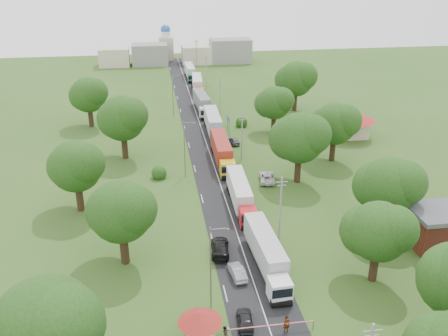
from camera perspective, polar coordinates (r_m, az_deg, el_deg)
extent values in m
plane|color=#2D531B|center=(73.83, 0.79, -5.44)|extent=(260.00, 260.00, 0.00)
cube|color=black|center=(91.66, -1.25, 0.54)|extent=(8.00, 200.00, 0.04)
cylinder|color=slate|center=(52.66, 0.36, -18.37)|extent=(0.20, 0.20, 1.10)
cube|color=slate|center=(52.33, 0.36, -17.97)|extent=(0.35, 0.35, 0.25)
cylinder|color=red|center=(53.08, 5.40, -17.45)|extent=(9.00, 0.12, 0.12)
cylinder|color=slate|center=(54.49, 10.19, -17.19)|extent=(0.10, 0.10, 1.00)
cube|color=beige|center=(51.98, -2.73, -18.12)|extent=(2.60, 2.60, 2.40)
cone|color=maroon|center=(50.87, -2.77, -16.69)|extent=(4.40, 4.40, 1.10)
cube|color=black|center=(51.95, -1.23, -17.82)|extent=(0.02, 1.20, 0.90)
cylinder|color=slate|center=(104.41, 0.59, 4.64)|extent=(0.12, 0.12, 4.00)
cylinder|color=slate|center=(106.66, 0.38, 5.05)|extent=(0.12, 0.12, 4.00)
cube|color=#164697|center=(105.04, 0.49, 5.67)|extent=(0.06, 3.00, 1.00)
cube|color=silver|center=(105.04, 0.49, 5.67)|extent=(0.07, 3.10, 0.06)
cube|color=gray|center=(42.87, 16.62, -17.41)|extent=(1.60, 0.10, 0.10)
cube|color=gray|center=(43.19, 16.54, -17.91)|extent=(1.20, 0.10, 0.10)
cylinder|color=gray|center=(66.74, 6.47, -4.55)|extent=(0.24, 0.24, 9.00)
cube|color=gray|center=(65.05, 6.62, -1.60)|extent=(1.60, 0.10, 0.10)
cube|color=gray|center=(65.27, 6.60, -1.99)|extent=(1.20, 0.10, 0.10)
cylinder|color=gray|center=(91.74, 2.06, 3.57)|extent=(0.24, 0.24, 9.00)
cube|color=gray|center=(90.52, 2.09, 5.84)|extent=(1.60, 0.10, 0.10)
cube|color=gray|center=(90.67, 2.09, 5.53)|extent=(1.20, 0.10, 0.10)
cylinder|color=gray|center=(118.10, -0.45, 8.14)|extent=(0.24, 0.24, 9.00)
cube|color=gray|center=(117.15, -0.45, 9.94)|extent=(1.60, 0.10, 0.10)
cube|color=gray|center=(117.27, -0.45, 9.70)|extent=(1.20, 0.10, 0.10)
cylinder|color=gray|center=(145.07, -2.06, 11.03)|extent=(0.24, 0.24, 9.00)
cube|color=gray|center=(144.30, -2.08, 12.50)|extent=(1.60, 0.10, 0.10)
cube|color=gray|center=(144.40, -2.08, 12.31)|extent=(1.20, 0.10, 0.10)
cylinder|color=gray|center=(172.37, -3.18, 12.99)|extent=(0.24, 0.24, 9.00)
cube|color=gray|center=(171.72, -3.21, 14.24)|extent=(1.60, 0.10, 0.10)
cube|color=gray|center=(171.80, -3.21, 14.08)|extent=(1.20, 0.10, 0.10)
cylinder|color=slate|center=(53.68, -1.55, -11.40)|extent=(0.16, 0.16, 10.00)
cube|color=slate|center=(51.24, -0.60, -7.00)|extent=(1.80, 0.10, 0.10)
cube|color=slate|center=(51.42, 0.29, -7.08)|extent=(0.50, 0.22, 0.15)
cylinder|color=slate|center=(84.67, -4.53, 2.14)|extent=(0.16, 0.16, 10.00)
cube|color=slate|center=(83.15, -4.01, 5.19)|extent=(1.80, 0.10, 0.10)
cube|color=slate|center=(83.26, -3.46, 5.12)|extent=(0.50, 0.22, 0.15)
cylinder|color=slate|center=(117.93, -5.87, 8.25)|extent=(0.16, 0.16, 10.00)
cube|color=slate|center=(116.84, -5.52, 10.50)|extent=(1.80, 0.10, 0.10)
cube|color=slate|center=(116.91, -5.12, 10.45)|extent=(0.50, 0.22, 0.15)
cylinder|color=#382616|center=(61.98, 16.75, -10.67)|extent=(1.04, 1.04, 3.85)
sphere|color=#194011|center=(59.57, 17.27, -6.93)|extent=(7.00, 7.00, 7.00)
sphere|color=#194011|center=(58.97, 18.86, -6.64)|extent=(5.50, 5.50, 5.50)
sphere|color=#194011|center=(60.37, 15.85, -6.86)|extent=(6.00, 6.00, 6.00)
cylinder|color=#382616|center=(71.95, 17.88, -5.60)|extent=(1.08, 1.08, 4.20)
sphere|color=#194011|center=(69.71, 18.39, -1.91)|extent=(7.70, 7.70, 7.70)
sphere|color=#194011|center=(69.13, 19.89, -1.59)|extent=(6.05, 6.05, 6.05)
sphere|color=#194011|center=(70.57, 17.06, -1.91)|extent=(6.60, 6.60, 6.60)
cylinder|color=#382616|center=(84.36, 8.42, -0.14)|extent=(1.12, 1.12, 4.55)
sphere|color=#194011|center=(82.31, 8.65, 3.42)|extent=(8.40, 8.40, 8.40)
sphere|color=#194011|center=(81.38, 9.94, 3.77)|extent=(6.60, 6.60, 6.60)
sphere|color=#194011|center=(83.53, 7.54, 3.35)|extent=(7.20, 7.20, 7.20)
cylinder|color=#382616|center=(94.23, 12.30, 2.02)|extent=(1.08, 1.08, 4.20)
sphere|color=#194011|center=(92.53, 12.57, 4.97)|extent=(7.70, 7.70, 7.70)
sphere|color=#194011|center=(91.81, 13.65, 5.27)|extent=(6.05, 6.05, 6.05)
sphere|color=#194011|center=(93.54, 11.61, 4.90)|extent=(6.60, 6.60, 6.60)
cylinder|color=#382616|center=(107.47, 5.67, 5.03)|extent=(1.04, 1.04, 3.85)
sphere|color=#194011|center=(106.10, 5.77, 7.43)|extent=(7.00, 7.00, 7.00)
sphere|color=#194011|center=(105.28, 6.59, 7.69)|extent=(5.50, 5.50, 5.50)
sphere|color=#194011|center=(107.17, 5.08, 7.34)|extent=(6.00, 6.00, 6.00)
cylinder|color=#382616|center=(123.53, 8.09, 7.53)|extent=(1.12, 1.12, 4.55)
sphere|color=#194011|center=(122.14, 8.23, 10.05)|extent=(8.40, 8.40, 8.40)
sphere|color=#194011|center=(121.26, 9.11, 10.33)|extent=(6.60, 6.60, 6.60)
sphere|color=#194011|center=(123.34, 7.48, 9.93)|extent=(7.20, 7.20, 7.20)
sphere|color=#194011|center=(44.71, -19.44, -16.63)|extent=(8.40, 8.40, 8.40)
sphere|color=#194011|center=(42.95, -17.83, -16.71)|extent=(6.60, 6.60, 6.60)
sphere|color=#194011|center=(46.48, -20.54, -16.02)|extent=(7.20, 7.20, 7.20)
cylinder|color=#382616|center=(63.52, -11.33, -8.97)|extent=(1.08, 1.08, 4.20)
sphere|color=#194011|center=(60.96, -11.70, -4.90)|extent=(7.70, 7.70, 7.70)
sphere|color=#194011|center=(59.52, -10.48, -4.62)|extent=(6.05, 6.05, 6.05)
sphere|color=#194011|center=(62.52, -12.62, -4.80)|extent=(6.60, 6.60, 6.60)
cylinder|color=#382616|center=(77.34, -16.16, -3.28)|extent=(1.08, 1.08, 4.20)
sphere|color=#194011|center=(75.25, -16.60, 0.21)|extent=(7.70, 7.70, 7.70)
sphere|color=#194011|center=(73.74, -15.71, 0.53)|extent=(6.05, 6.05, 6.05)
sphere|color=#194011|center=(76.89, -17.24, 0.19)|extent=(6.60, 6.60, 6.60)
cylinder|color=#382616|center=(94.97, -11.28, 2.39)|extent=(1.12, 1.12, 4.55)
sphere|color=#194011|center=(93.16, -11.55, 5.59)|extent=(8.40, 8.40, 8.40)
sphere|color=#194011|center=(91.67, -10.68, 5.96)|extent=(6.60, 6.60, 6.60)
sphere|color=#194011|center=(94.84, -12.22, 5.47)|extent=(7.20, 7.20, 7.20)
cylinder|color=#382616|center=(114.59, -14.98, 5.61)|extent=(1.08, 1.08, 4.20)
sphere|color=#194011|center=(113.19, -15.25, 8.07)|extent=(7.70, 7.70, 7.70)
sphere|color=#194011|center=(111.77, -14.64, 8.39)|extent=(6.05, 6.05, 6.05)
sphere|color=#194011|center=(114.78, -15.71, 7.94)|extent=(6.60, 6.60, 6.60)
cube|color=maroon|center=(71.68, 23.60, -6.45)|extent=(8.00, 6.00, 4.60)
cube|color=#47494F|center=(70.51, 23.94, -4.61)|extent=(8.60, 6.60, 0.60)
cube|color=beige|center=(107.61, 14.11, 4.49)|extent=(7.00, 5.00, 4.00)
cone|color=maroon|center=(106.74, 14.27, 5.96)|extent=(10.08, 10.08, 1.80)
cube|color=gray|center=(176.71, -8.47, 12.71)|extent=(12.00, 8.00, 7.00)
cube|color=beige|center=(177.58, -3.17, 12.81)|extent=(10.00, 8.00, 6.00)
cube|color=gray|center=(178.93, 0.75, 13.25)|extent=(14.00, 8.00, 8.00)
cube|color=beige|center=(177.16, -12.43, 12.29)|extent=(10.00, 8.00, 6.00)
cube|color=beige|center=(184.61, -6.61, 13.42)|extent=(5.00, 5.00, 8.00)
cylinder|color=silver|center=(183.82, -6.68, 14.95)|extent=(3.20, 3.20, 2.00)
sphere|color=#2659B2|center=(183.59, -6.71, 15.45)|extent=(3.40, 3.40, 3.40)
cube|color=white|center=(56.80, 6.37, -13.62)|extent=(2.53, 2.53, 2.52)
cube|color=black|center=(55.66, 6.71, -14.07)|extent=(2.32, 0.12, 1.11)
cube|color=slate|center=(56.54, 6.63, -15.13)|extent=(2.23, 0.35, 0.35)
cube|color=slate|center=(62.83, 4.70, -10.40)|extent=(2.84, 11.69, 0.30)
cube|color=#B5B5BA|center=(62.09, 4.69, -8.85)|extent=(3.05, 12.00, 3.03)
cylinder|color=black|center=(56.76, 6.56, -15.01)|extent=(2.37, 1.01, 1.01)
cylinder|color=black|center=(58.14, 6.09, -13.92)|extent=(2.37, 1.01, 1.01)
cylinder|color=black|center=(65.84, 4.00, -8.89)|extent=(2.37, 1.01, 1.01)
cylinder|color=black|center=(67.09, 3.72, -8.21)|extent=(2.37, 1.01, 1.01)
cube|color=red|center=(70.32, 2.77, -5.62)|extent=(2.44, 2.44, 2.46)
cube|color=black|center=(69.14, 2.97, -5.85)|extent=(2.27, 0.09, 1.08)
cube|color=slate|center=(69.85, 2.94, -6.78)|extent=(2.17, 0.32, 0.34)
cube|color=slate|center=(76.66, 1.76, -3.67)|extent=(2.61, 11.39, 0.30)
cube|color=silver|center=(76.13, 1.74, -2.38)|extent=(2.82, 11.69, 2.96)
cylinder|color=black|center=(70.08, 2.90, -6.71)|extent=(2.32, 0.99, 0.99)
cylinder|color=black|center=(71.58, 2.62, -6.01)|extent=(2.32, 0.99, 0.99)
cylinder|color=black|center=(79.81, 1.32, -2.71)|extent=(2.32, 0.99, 0.99)
cylinder|color=black|center=(81.11, 1.14, -2.25)|extent=(2.32, 0.99, 0.99)
cube|color=gold|center=(85.18, 0.42, -0.09)|extent=(2.60, 2.60, 2.65)
cube|color=black|center=(83.88, 0.56, -0.21)|extent=(2.44, 0.07, 1.17)
cube|color=slate|center=(84.52, 0.55, -1.08)|extent=(2.34, 0.30, 0.37)
cube|color=slate|center=(92.27, -0.31, 1.24)|extent=(2.69, 12.23, 0.32)
cube|color=maroon|center=(91.86, -0.34, 2.42)|extent=(2.91, 12.56, 3.18)
cylinder|color=black|center=(84.78, 0.52, -1.04)|extent=(2.49, 1.06, 1.06)
cylinder|color=black|center=(86.49, 0.32, -0.52)|extent=(2.49, 1.06, 1.06)
cylinder|color=black|center=(95.78, -0.63, 1.92)|extent=(2.49, 1.06, 1.06)
cylinder|color=black|center=(97.24, -0.76, 2.26)|extent=(2.49, 1.06, 1.06)
cube|color=#1B4DA2|center=(99.67, -0.70, 3.50)|extent=(2.64, 2.64, 2.68)
cube|color=black|center=(98.33, -0.60, 3.45)|extent=(2.47, 0.08, 1.18)
cube|color=slate|center=(98.89, -0.60, 2.67)|extent=(2.37, 0.31, 0.38)
cube|color=slate|center=(106.97, -1.26, 4.42)|extent=(2.79, 12.40, 0.32)
cube|color=#B2B3B7|center=(106.66, -1.29, 5.46)|extent=(3.01, 12.72, 3.22)
cylinder|color=black|center=(99.16, -0.62, 2.70)|extent=(2.52, 1.07, 1.07)
cylinder|color=black|center=(100.95, -0.78, 3.08)|extent=(2.52, 1.07, 1.07)
cylinder|color=black|center=(110.58, -1.52, 4.92)|extent=(2.52, 1.07, 1.07)
cylinder|color=black|center=(112.10, -1.62, 5.17)|extent=(2.52, 1.07, 1.07)
cube|color=silver|center=(115.97, -2.18, 6.33)|extent=(2.57, 2.57, 2.54)
cube|color=black|center=(114.70, -2.11, 6.32)|extent=(2.33, 0.15, 1.12)
cube|color=slate|center=(115.17, -2.10, 5.68)|extent=(2.24, 0.38, 0.35)
cube|color=slate|center=(122.96, -2.56, 6.93)|extent=(2.99, 11.78, 0.30)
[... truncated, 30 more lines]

